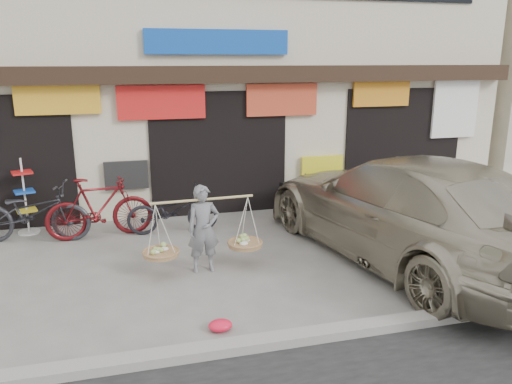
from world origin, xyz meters
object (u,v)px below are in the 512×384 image
object	(u,v)px
bike_2	(173,210)
suv	(405,208)
bike_0	(32,212)
display_rack	(26,203)
bike_1	(99,208)
street_vendor	(204,233)

from	to	relation	value
bike_2	suv	xyz separation A→B (m)	(3.73, -2.32, 0.43)
bike_0	display_rack	distance (m)	0.56
bike_1	suv	xyz separation A→B (m)	(5.11, -2.39, 0.30)
bike_2	display_rack	world-z (taller)	display_rack
street_vendor	bike_1	bearing A→B (deg)	126.66
bike_0	suv	bearing A→B (deg)	-100.43
bike_0	bike_2	world-z (taller)	bike_0
bike_0	bike_1	world-z (taller)	bike_1
bike_0	display_rack	bearing A→B (deg)	30.95
street_vendor	bike_2	xyz separation A→B (m)	(-0.31, 2.00, -0.19)
bike_1	display_rack	bearing A→B (deg)	59.62
bike_2	suv	bearing A→B (deg)	-119.53
display_rack	street_vendor	bearing A→B (deg)	-41.25
street_vendor	bike_0	xyz separation A→B (m)	(-2.91, 2.19, -0.09)
street_vendor	bike_2	distance (m)	2.03
suv	display_rack	xyz separation A→B (m)	(-6.53, 3.04, -0.29)
street_vendor	display_rack	bearing A→B (deg)	136.26
bike_2	display_rack	distance (m)	2.89
suv	bike_1	bearing A→B (deg)	-35.67
display_rack	bike_0	bearing A→B (deg)	-70.24
bike_1	suv	size ratio (longest dim) A/B	0.30
street_vendor	bike_0	world-z (taller)	street_vendor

